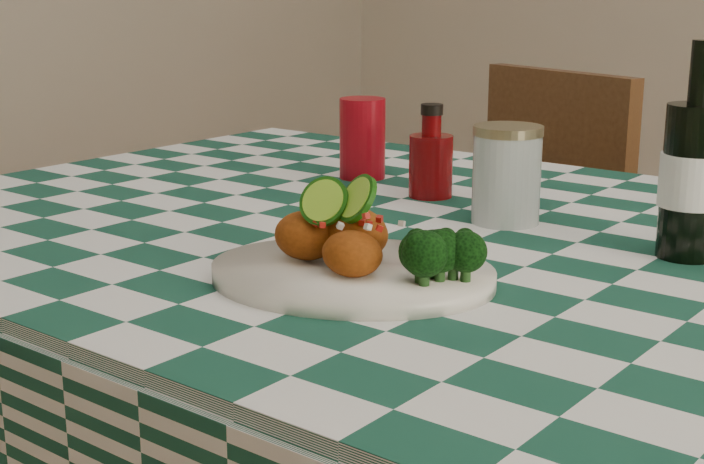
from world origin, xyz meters
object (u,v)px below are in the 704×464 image
Objects in this scene: fried_chicken_pile at (348,225)px; ketchup_bottle at (431,151)px; red_tumbler at (362,138)px; beer_bottle at (695,151)px; plate at (352,274)px; wooden_chair_left at (488,288)px; mason_jar at (507,175)px.

fried_chicken_pile is 0.43m from ketchup_bottle.
red_tumbler is at bearing 163.49° from ketchup_bottle.
ketchup_bottle is (-0.16, 0.40, 0.01)m from fried_chicken_pile.
ketchup_bottle is (0.16, -0.05, 0.00)m from red_tumbler.
ketchup_bottle reaches higher than fried_chicken_pile.
beer_bottle reaches higher than fried_chicken_pile.
beer_bottle is at bearing 52.63° from plate.
wooden_chair_left is (-0.64, 0.66, -0.46)m from beer_bottle.
ketchup_bottle reaches higher than plate.
ketchup_bottle reaches higher than mason_jar.
mason_jar is (0.00, 0.33, 0.00)m from fried_chicken_pile.
wooden_chair_left is (-0.07, 0.53, -0.40)m from red_tumbler.
plate is 2.38× the size of red_tumbler.
wooden_chair_left is (-0.40, 0.98, -0.40)m from fried_chicken_pile.
red_tumbler is at bearing 160.24° from mason_jar.
plate is 0.05m from fried_chicken_pile.
red_tumbler reaches higher than wooden_chair_left.
mason_jar is 0.25m from beer_bottle.
wooden_chair_left is at bearing 111.89° from ketchup_bottle.
plate is at bearing -49.81° from wooden_chair_left.
mason_jar is at bearing -22.87° from ketchup_bottle.
mason_jar reaches higher than wooden_chair_left.
red_tumbler and mason_jar have the same top height.
ketchup_bottle is (-0.17, 0.40, 0.06)m from plate.
fried_chicken_pile is 0.55m from red_tumbler.
plate is 1.11m from wooden_chair_left.
mason_jar is 0.52× the size of beer_bottle.
fried_chicken_pile is 0.15× the size of wooden_chair_left.
red_tumbler is 0.94× the size of ketchup_bottle.
wooden_chair_left is at bearing 121.43° from mason_jar.
mason_jar is (0.16, -0.07, -0.00)m from ketchup_bottle.
mason_jar is 0.86m from wooden_chair_left.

